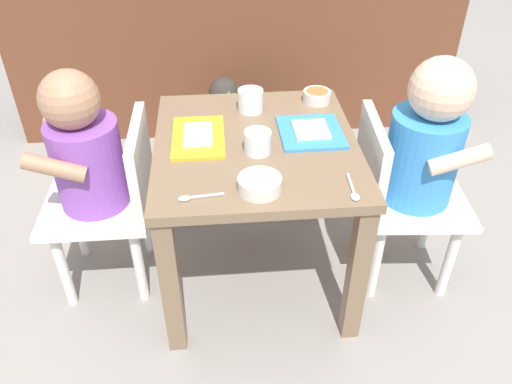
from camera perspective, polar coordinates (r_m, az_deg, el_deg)
ground_plane at (r=1.57m, az=0.00°, el=-8.49°), size 7.00×7.00×0.00m
kitchen_cabinet_back at (r=2.22m, az=-2.39°, el=18.57°), size 1.76×0.39×0.85m
dining_table at (r=1.34m, az=0.00°, el=2.52°), size 0.51×0.56×0.45m
seated_child_left at (r=1.36m, az=-17.71°, el=3.31°), size 0.28×0.28×0.64m
seated_child_right at (r=1.38m, az=17.71°, el=4.33°), size 0.30×0.30×0.66m
dog at (r=1.91m, az=0.89°, el=8.49°), size 0.42×0.36×0.31m
food_tray_left at (r=1.31m, az=-6.40°, el=6.12°), size 0.13×0.21×0.02m
food_tray_right at (r=1.33m, az=6.08°, el=6.67°), size 0.16×0.18×0.02m
water_cup_left at (r=1.24m, az=-0.02°, el=5.40°), size 0.07×0.07×0.06m
water_cup_right at (r=1.43m, az=-0.43°, el=9.96°), size 0.07×0.07×0.06m
cereal_bowl_left_side at (r=1.11m, az=0.41°, el=0.93°), size 0.10×0.10×0.03m
veggie_bowl_near at (r=1.49m, az=6.74°, el=10.51°), size 0.08×0.08×0.03m
spoon_by_left_tray at (r=1.14m, az=10.66°, el=0.24°), size 0.02×0.10×0.01m
spoon_by_right_tray at (r=1.11m, az=-6.63°, el=-0.55°), size 0.10×0.02×0.01m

